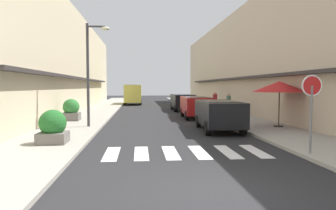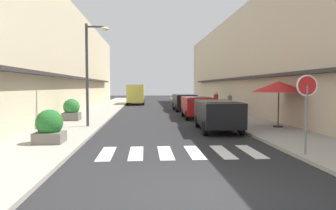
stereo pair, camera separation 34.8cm
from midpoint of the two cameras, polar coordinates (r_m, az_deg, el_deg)
ground_plane at (r=25.27m, az=-1.18°, el=-1.58°), size 103.85×103.85×0.00m
sidewalk_left at (r=25.49m, az=-12.29°, el=-1.47°), size 2.99×66.09×0.12m
sidewalk_right at (r=25.99m, az=9.70°, el=-1.35°), size 2.99×66.09×0.12m
building_row_left at (r=27.64m, az=-20.27°, el=7.24°), size 5.50×44.48×8.29m
building_row_right at (r=28.48m, az=17.00°, el=7.29°), size 5.50×44.48×8.40m
crosswalk at (r=10.50m, az=3.12°, el=-8.51°), size 5.20×2.20×0.01m
parked_car_near at (r=15.57m, az=9.51°, el=-1.28°), size 1.94×4.33×1.47m
parked_car_mid at (r=21.63m, az=5.63°, el=0.03°), size 1.88×4.09×1.47m
parked_car_far at (r=28.47m, az=3.26°, el=0.83°), size 1.82×4.47×1.47m
delivery_van at (r=38.46m, az=-5.53°, el=2.19°), size 2.06×5.42×2.37m
round_street_sign at (r=10.42m, az=24.54°, el=1.86°), size 0.65×0.07×2.39m
street_lamp at (r=16.71m, az=-13.13°, el=7.23°), size 1.19×0.28×5.22m
cafe_umbrella at (r=16.94m, az=19.84°, el=3.10°), size 2.74×2.74×2.31m
planter_corner at (r=12.24m, az=-19.75°, el=-3.77°), size 1.00×1.00×1.21m
planter_midblock at (r=20.02m, az=-16.46°, el=-0.86°), size 0.99×0.99×1.31m
pedestrian_walking_near at (r=23.47m, az=9.02°, el=0.49°), size 0.34×0.34×1.70m
pedestrian_walking_far at (r=24.54m, az=11.44°, el=0.39°), size 0.34×0.34×1.55m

